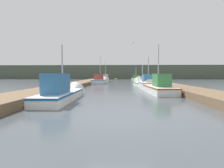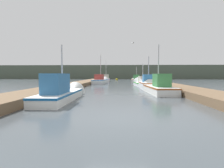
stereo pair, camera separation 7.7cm
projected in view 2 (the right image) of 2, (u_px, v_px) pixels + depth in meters
The scene contains 17 objects.
ground_plane at pixel (118, 118), 5.99m from camera, with size 200.00×200.00×0.00m.
dock_left at pixel (77, 84), 22.18m from camera, with size 2.44×40.00×0.44m.
dock_right at pixel (163, 84), 21.69m from camera, with size 2.44×40.00×0.44m.
distant_shore_ridge at pixel (120, 72), 61.66m from camera, with size 120.00×16.00×4.34m.
fishing_boat_0 at pixel (63, 92), 10.23m from camera, with size 1.47×5.98×3.60m.
fishing_boat_1 at pixel (157, 87), 14.05m from camera, with size 1.86×5.56×4.27m.
fishing_boat_2 at pixel (148, 84), 18.32m from camera, with size 1.70×4.82×3.75m.
fishing_boat_3 at pixel (142, 83), 22.59m from camera, with size 2.17×5.02×3.44m.
fishing_boat_4 at pixel (101, 81), 27.93m from camera, with size 2.15×6.31×4.90m.
fishing_boat_5 at pixel (136, 80), 32.55m from camera, with size 2.20×5.79×3.36m.
fishing_boat_6 at pixel (106, 79), 37.58m from camera, with size 1.68×4.91×4.87m.
mooring_piling_0 at pixel (139, 79), 36.23m from camera, with size 0.34×0.34×1.00m.
mooring_piling_1 at pixel (95, 80), 28.31m from camera, with size 0.31×0.31×1.16m.
mooring_piling_2 at pixel (157, 83), 19.67m from camera, with size 0.27×0.27×0.99m.
mooring_piling_3 at pixel (143, 80), 30.52m from camera, with size 0.30×0.30×0.94m.
channel_buoy at pixel (117, 79), 44.81m from camera, with size 0.60×0.60×1.10m.
seagull_lead at pixel (133, 43), 20.22m from camera, with size 0.31×0.55×0.12m.
Camera 2 is at (0.06, -5.92, 1.49)m, focal length 28.00 mm.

